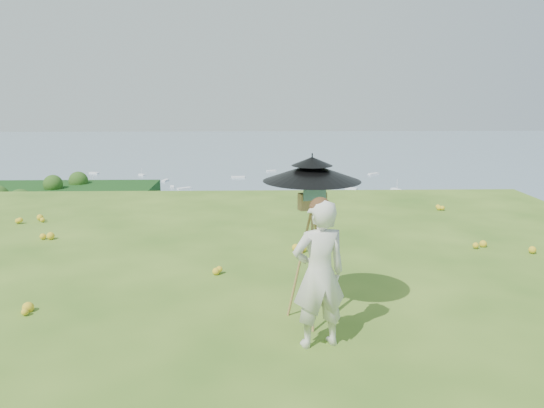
{
  "coord_description": "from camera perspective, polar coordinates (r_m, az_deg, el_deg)",
  "views": [
    {
      "loc": [
        0.08,
        -6.95,
        2.67
      ],
      "look_at": [
        0.28,
        1.23,
        0.88
      ],
      "focal_mm": 35.0,
      "sensor_mm": 36.0,
      "label": 1
    }
  ],
  "objects": [
    {
      "name": "moored_boats",
      "position": [
        172.29,
        -5.62,
        0.08
      ],
      "size": [
        140.0,
        140.0,
        0.7
      ],
      "primitive_type": null,
      "color": "white",
      "rests_on": "bay_water"
    },
    {
      "name": "painter",
      "position": [
        5.54,
        5.08,
        -7.53
      ],
      "size": [
        0.66,
        0.52,
        1.59
      ],
      "primitive_type": "imported",
      "rotation": [
        0.0,
        0.0,
        3.41
      ],
      "color": "silver",
      "rests_on": "ground"
    },
    {
      "name": "slope_trees",
      "position": [
        45.52,
        -1.47,
        -10.53
      ],
      "size": [
        110.0,
        50.0,
        6.0
      ],
      "primitive_type": null,
      "color": "#244F17",
      "rests_on": "forest_slope"
    },
    {
      "name": "ground",
      "position": [
        7.44,
        -1.97,
        -8.71
      ],
      "size": [
        14.0,
        14.0,
        0.0
      ],
      "primitive_type": "plane",
      "color": "#3A681D",
      "rests_on": "ground"
    },
    {
      "name": "peninsula",
      "position": [
        181.29,
        -25.91,
        1.0
      ],
      "size": [
        90.0,
        60.0,
        12.0
      ],
      "primitive_type": null,
      "color": "#0E360F",
      "rests_on": "bay_water"
    },
    {
      "name": "harbor_town",
      "position": [
        88.03,
        -1.43,
        -9.12
      ],
      "size": [
        110.0,
        22.0,
        5.0
      ],
      "primitive_type": null,
      "color": "beige",
      "rests_on": "shoreline_tier"
    },
    {
      "name": "wildflowers",
      "position": [
        7.66,
        -1.96,
        -7.62
      ],
      "size": [
        10.0,
        10.5,
        0.12
      ],
      "primitive_type": null,
      "color": "gold",
      "rests_on": "ground"
    },
    {
      "name": "bay_water",
      "position": [
        249.65,
        -1.47,
        3.86
      ],
      "size": [
        700.0,
        700.0,
        0.0
      ],
      "primitive_type": "plane",
      "color": "slate",
      "rests_on": "ground"
    },
    {
      "name": "painter_cap",
      "position": [
        5.33,
        5.23,
        0.07
      ],
      "size": [
        0.25,
        0.29,
        0.1
      ],
      "primitive_type": null,
      "rotation": [
        0.0,
        0.0,
        0.16
      ],
      "color": "#D17381",
      "rests_on": "painter"
    },
    {
      "name": "sun_umbrella",
      "position": [
        5.93,
        4.3,
        2.6
      ],
      "size": [
        1.25,
        1.25,
        0.6
      ],
      "primitive_type": null,
      "rotation": [
        0.0,
        0.0,
        0.14
      ],
      "color": "black",
      "rests_on": "field_easel"
    },
    {
      "name": "shoreline_tier",
      "position": [
        90.61,
        -1.41,
        -12.95
      ],
      "size": [
        170.0,
        28.0,
        8.0
      ],
      "primitive_type": "cube",
      "color": "#6F6459",
      "rests_on": "bay_water"
    },
    {
      "name": "field_easel",
      "position": [
        6.1,
        4.27,
        -5.22
      ],
      "size": [
        0.81,
        0.81,
        1.67
      ],
      "primitive_type": null,
      "rotation": [
        0.0,
        0.0,
        0.34
      ],
      "color": "olive",
      "rests_on": "ground"
    }
  ]
}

